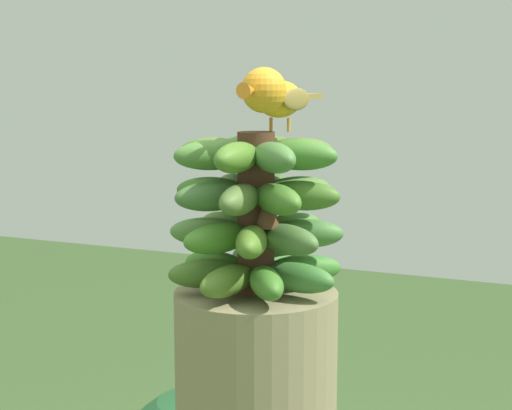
{
  "coord_description": "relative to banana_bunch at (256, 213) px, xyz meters",
  "views": [
    {
      "loc": [
        1.1,
        0.48,
        1.23
      ],
      "look_at": [
        0.0,
        0.0,
        1.05
      ],
      "focal_mm": 58.16,
      "sensor_mm": 36.0,
      "label": 1
    }
  ],
  "objects": [
    {
      "name": "perched_bird",
      "position": [
        -0.0,
        0.03,
        0.17
      ],
      "size": [
        0.22,
        0.07,
        0.09
      ],
      "color": "#C68933",
      "rests_on": "banana_bunch"
    },
    {
      "name": "banana_bunch",
      "position": [
        0.0,
        0.0,
        0.0
      ],
      "size": [
        0.26,
        0.26,
        0.24
      ],
      "color": "#4C2D1E",
      "rests_on": "banana_tree"
    }
  ]
}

